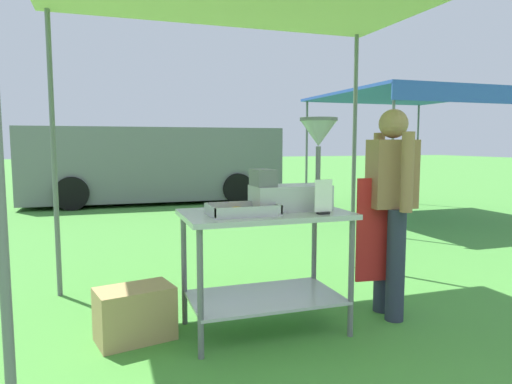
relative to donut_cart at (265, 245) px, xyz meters
The scene contains 9 objects.
ground_plane 5.12m from the donut_cart, 87.29° to the left, with size 70.00×70.00×0.00m, color #478E38.
donut_cart is the anchor object (origin of this frame).
donut_tray 0.33m from the donut_cart, 158.91° to the right, with size 0.47×0.31×0.07m.
donut_fryer 0.55m from the donut_cart, ahead, with size 0.64×0.28×0.67m.
menu_sign 0.53m from the donut_cart, 34.36° to the right, with size 0.13×0.05×0.24m.
vendor 1.05m from the donut_cart, ahead, with size 0.46×0.54×1.61m.
supply_crate 1.02m from the donut_cart, behind, with size 0.57×0.42×0.37m.
van_grey 7.81m from the donut_cart, 89.52° to the left, with size 5.64×2.19×1.69m.
neighbour_tent 5.97m from the donut_cart, 43.55° to the left, with size 2.87×3.10×2.23m.
Camera 1 is at (-1.33, -2.13, 1.36)m, focal length 32.40 mm.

